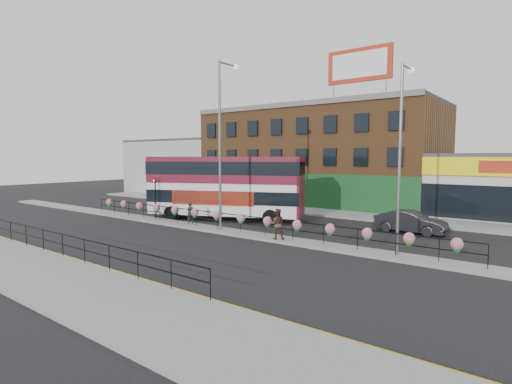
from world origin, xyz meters
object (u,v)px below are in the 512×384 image
Objects in this scene: car at (411,222)px; pedestrian_a at (191,213)px; pedestrian_b at (277,224)px; lamp_column_west at (223,130)px; lamp_column_east at (402,143)px; double_decker_bus at (225,181)px.

car is 2.96× the size of pedestrian_a.
pedestrian_b is (8.10, -0.69, 0.14)m from pedestrian_a.
car is 2.52× the size of pedestrian_b.
lamp_column_west is at bearing -73.06° from pedestrian_a.
pedestrian_b is 0.19× the size of lamp_column_east.
car is 0.41× the size of lamp_column_west.
lamp_column_east is at bearing 153.09° from pedestrian_b.
pedestrian_a reaches higher than car.
lamp_column_west is at bearing -40.02° from pedestrian_b.
lamp_column_east is (6.89, 0.72, 4.67)m from pedestrian_b.
car is 13.82m from lamp_column_west.
lamp_column_east is at bearing -165.92° from car.
pedestrian_a is 15.74m from lamp_column_east.
car is 0.49× the size of lamp_column_east.
lamp_column_west is at bearing -179.40° from lamp_column_east.
double_decker_bus is at bearing -61.75° from pedestrian_b.
lamp_column_east reaches higher than pedestrian_a.
pedestrian_b is 0.16× the size of lamp_column_west.
double_decker_bus reaches higher than car.
pedestrian_b is at bearing -28.83° from double_decker_bus.
car is 9.31m from pedestrian_b.
double_decker_bus is at bearing 129.78° from lamp_column_west.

